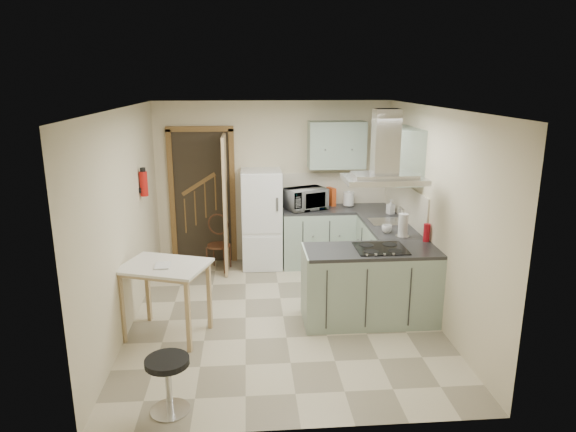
{
  "coord_description": "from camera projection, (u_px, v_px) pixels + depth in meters",
  "views": [
    {
      "loc": [
        -0.4,
        -5.73,
        2.81
      ],
      "look_at": [
        0.1,
        0.45,
        1.15
      ],
      "focal_mm": 32.0,
      "sensor_mm": 36.0,
      "label": 1
    }
  ],
  "objects": [
    {
      "name": "wall_cabinet_right",
      "position": [
        401.0,
        154.0,
        6.74
      ],
      "size": [
        0.35,
        0.9,
        0.7
      ],
      "primitive_type": "cube",
      "color": "#9EB2A0",
      "rests_on": "right_wall"
    },
    {
      "name": "fridge",
      "position": [
        262.0,
        219.0,
        7.8
      ],
      "size": [
        0.6,
        0.6,
        1.5
      ],
      "primitive_type": "cube",
      "color": "white",
      "rests_on": "floor"
    },
    {
      "name": "cup",
      "position": [
        387.0,
        229.0,
        6.57
      ],
      "size": [
        0.14,
        0.14,
        0.1
      ],
      "primitive_type": "imported",
      "rotation": [
        0.0,
        0.0,
        0.07
      ],
      "color": "silver",
      "rests_on": "counter_right"
    },
    {
      "name": "splashback",
      "position": [
        334.0,
        188.0,
        8.06
      ],
      "size": [
        1.68,
        0.02,
        0.5
      ],
      "primitive_type": "cube",
      "color": "beige",
      "rests_on": "counter_back"
    },
    {
      "name": "ceiling",
      "position": [
        283.0,
        108.0,
        5.63
      ],
      "size": [
        4.2,
        4.2,
        0.0
      ],
      "primitive_type": "plane",
      "rotation": [
        3.14,
        0.0,
        0.0
      ],
      "color": "silver",
      "rests_on": "back_wall"
    },
    {
      "name": "back_wall",
      "position": [
        273.0,
        183.0,
        7.97
      ],
      "size": [
        3.6,
        0.0,
        3.6
      ],
      "primitive_type": "plane",
      "rotation": [
        1.57,
        0.0,
        0.0
      ],
      "color": "beige",
      "rests_on": "floor"
    },
    {
      "name": "soap_bottle",
      "position": [
        391.0,
        207.0,
        7.49
      ],
      "size": [
        0.13,
        0.13,
        0.21
      ],
      "primitive_type": "imported",
      "rotation": [
        0.0,
        0.0,
        0.41
      ],
      "color": "#B2B4BF",
      "rests_on": "counter_right"
    },
    {
      "name": "counter_back",
      "position": [
        317.0,
        236.0,
        7.94
      ],
      "size": [
        1.08,
        0.6,
        0.9
      ],
      "primitive_type": "cube",
      "color": "#9EB2A0",
      "rests_on": "floor"
    },
    {
      "name": "floor",
      "position": [
        283.0,
        316.0,
        6.28
      ],
      "size": [
        4.2,
        4.2,
        0.0
      ],
      "primitive_type": "plane",
      "color": "beige",
      "rests_on": "ground"
    },
    {
      "name": "peninsula",
      "position": [
        370.0,
        285.0,
        6.07
      ],
      "size": [
        1.55,
        0.65,
        0.9
      ],
      "primitive_type": "cube",
      "color": "#9EB2A0",
      "rests_on": "floor"
    },
    {
      "name": "extractor_hood",
      "position": [
        384.0,
        179.0,
        5.74
      ],
      "size": [
        0.9,
        0.55,
        0.1
      ],
      "primitive_type": "cube",
      "color": "silver",
      "rests_on": "ceiling"
    },
    {
      "name": "hob",
      "position": [
        381.0,
        248.0,
        5.95
      ],
      "size": [
        0.58,
        0.5,
        0.01
      ],
      "primitive_type": "cube",
      "color": "black",
      "rests_on": "peninsula"
    },
    {
      "name": "kettle",
      "position": [
        349.0,
        199.0,
        7.92
      ],
      "size": [
        0.22,
        0.22,
        0.25
      ],
      "primitive_type": "cylinder",
      "rotation": [
        0.0,
        0.0,
        -0.41
      ],
      "color": "silver",
      "rests_on": "counter_back"
    },
    {
      "name": "bentwood_chair",
      "position": [
        218.0,
        246.0,
        7.72
      ],
      "size": [
        0.43,
        0.43,
        0.77
      ],
      "primitive_type": "cube",
      "rotation": [
        0.0,
        0.0,
        -0.32
      ],
      "color": "#452017",
      "rests_on": "floor"
    },
    {
      "name": "fire_extinguisher",
      "position": [
        144.0,
        184.0,
        6.62
      ],
      "size": [
        0.1,
        0.1,
        0.32
      ],
      "primitive_type": "cylinder",
      "color": "#B2140F",
      "rests_on": "left_wall"
    },
    {
      "name": "cereal_box",
      "position": [
        331.0,
        197.0,
        7.98
      ],
      "size": [
        0.14,
        0.2,
        0.28
      ],
      "primitive_type": "cube",
      "rotation": [
        0.0,
        0.0,
        0.36
      ],
      "color": "#D14918",
      "rests_on": "counter_back"
    },
    {
      "name": "sink",
      "position": [
        386.0,
        222.0,
        7.07
      ],
      "size": [
        0.45,
        0.4,
        0.01
      ],
      "primitive_type": "cube",
      "color": "silver",
      "rests_on": "counter_right"
    },
    {
      "name": "red_bottle",
      "position": [
        427.0,
        233.0,
        6.21
      ],
      "size": [
        0.09,
        0.09,
        0.22
      ],
      "primitive_type": "cylinder",
      "rotation": [
        0.0,
        0.0,
        -0.17
      ],
      "color": "#AB0E1A",
      "rests_on": "peninsula"
    },
    {
      "name": "book",
      "position": [
        155.0,
        262.0,
        5.53
      ],
      "size": [
        0.17,
        0.22,
        0.1
      ],
      "primitive_type": "imported",
      "rotation": [
        0.0,
        0.0,
        0.02
      ],
      "color": "#9E3F34",
      "rests_on": "drop_leaf_table"
    },
    {
      "name": "doorway",
      "position": [
        203.0,
        197.0,
        7.91
      ],
      "size": [
        1.1,
        0.12,
        2.1
      ],
      "primitive_type": "cube",
      "color": "brown",
      "rests_on": "floor"
    },
    {
      "name": "stool",
      "position": [
        169.0,
        385.0,
        4.42
      ],
      "size": [
        0.48,
        0.48,
        0.51
      ],
      "primitive_type": "cylinder",
      "rotation": [
        0.0,
        0.0,
        -0.33
      ],
      "color": "black",
      "rests_on": "floor"
    },
    {
      "name": "right_wall",
      "position": [
        434.0,
        215.0,
        6.09
      ],
      "size": [
        0.0,
        4.2,
        4.2
      ],
      "primitive_type": "plane",
      "rotation": [
        1.57,
        0.0,
        -1.57
      ],
      "color": "beige",
      "rests_on": "floor"
    },
    {
      "name": "counter_right",
      "position": [
        382.0,
        249.0,
        7.36
      ],
      "size": [
        0.6,
        1.95,
        0.9
      ],
      "primitive_type": "cube",
      "color": "#9EB2A0",
      "rests_on": "floor"
    },
    {
      "name": "paper_towel",
      "position": [
        403.0,
        225.0,
        6.39
      ],
      "size": [
        0.14,
        0.14,
        0.3
      ],
      "primitive_type": "cylinder",
      "rotation": [
        0.0,
        0.0,
        0.19
      ],
      "color": "silver",
      "rests_on": "counter_right"
    },
    {
      "name": "microwave",
      "position": [
        306.0,
        199.0,
        7.73
      ],
      "size": [
        0.69,
        0.59,
        0.32
      ],
      "primitive_type": "imported",
      "rotation": [
        0.0,
        0.0,
        0.4
      ],
      "color": "black",
      "rests_on": "counter_back"
    },
    {
      "name": "left_wall",
      "position": [
        125.0,
        221.0,
        5.81
      ],
      "size": [
        0.0,
        4.2,
        4.2
      ],
      "primitive_type": "plane",
      "rotation": [
        1.57,
        0.0,
        1.57
      ],
      "color": "beige",
      "rests_on": "floor"
    },
    {
      "name": "wall_cabinet_back",
      "position": [
        337.0,
        145.0,
        7.72
      ],
      "size": [
        0.85,
        0.35,
        0.7
      ],
      "primitive_type": "cube",
      "color": "#9EB2A0",
      "rests_on": "back_wall"
    },
    {
      "name": "drop_leaf_table",
      "position": [
        167.0,
        300.0,
        5.72
      ],
      "size": [
        1.08,
        0.94,
        0.85
      ],
      "primitive_type": "cube",
      "rotation": [
        0.0,
        0.0,
        -0.33
      ],
      "color": "#CEB37F",
      "rests_on": "floor"
    }
  ]
}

